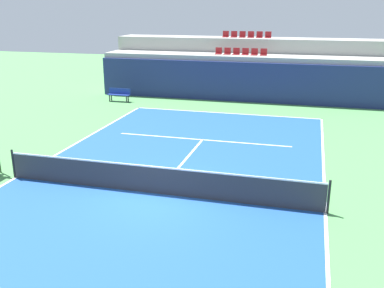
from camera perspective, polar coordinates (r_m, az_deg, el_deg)
name	(u,v)px	position (r m, az deg, el deg)	size (l,w,h in m)	color
ground_plane	(156,194)	(14.82, -4.65, -6.47)	(80.00, 80.00, 0.00)	#4C8C4C
court_surface	(156,194)	(14.82, -4.65, -6.46)	(11.00, 24.00, 0.01)	#1E4C99
baseline_far	(225,113)	(25.81, 4.35, 4.03)	(11.00, 0.10, 0.00)	white
sideline_left	(16,177)	(17.33, -21.91, -4.06)	(0.10, 24.00, 0.00)	white
sideline_right	(325,213)	(14.07, 16.99, -8.55)	(0.10, 24.00, 0.00)	white
service_line_far	(202,140)	(20.57, 1.37, 0.56)	(8.26, 0.10, 0.00)	white
centre_service_line	(183,162)	(17.64, -1.14, -2.37)	(0.10, 6.40, 0.00)	white
back_wall	(236,82)	(29.01, 5.78, 8.06)	(18.82, 0.30, 2.56)	navy
stands_tier_lower	(240,76)	(30.31, 6.23, 8.75)	(18.82, 2.40, 2.88)	#9E9E99
stands_tier_upper	(245,65)	(32.59, 6.95, 10.20)	(18.82, 2.40, 3.85)	#9E9E99
seating_row_lower	(241,53)	(30.20, 6.36, 11.72)	(3.50, 0.44, 0.44)	maroon
seating_row_upper	(247,36)	(32.49, 7.11, 13.81)	(3.50, 0.44, 0.44)	maroon
tennis_net	(156,180)	(14.62, -4.70, -4.65)	(11.08, 0.08, 1.07)	black
player_bench	(119,94)	(29.34, -9.47, 6.48)	(1.50, 0.40, 0.85)	navy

